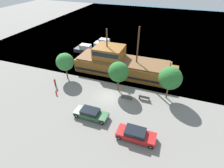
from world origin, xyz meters
The scene contains 14 objects.
ground_plane centered at (0.00, 0.00, 0.00)m, with size 160.00×160.00×0.00m, color gray.
water_surface centered at (0.00, 44.00, 0.00)m, with size 80.00×80.00×0.00m, color #38667F.
pirate_ship centered at (-0.61, 8.53, 1.87)m, with size 20.09×6.07×9.68m.
moored_boat_dockside centered at (-11.64, 15.10, 0.72)m, with size 6.79×2.22×1.98m.
moored_boat_outer centered at (-8.65, 20.21, 0.78)m, with size 6.25×2.25×2.11m.
parked_car_curb_front centered at (-0.67, -5.43, 0.70)m, with size 4.95×1.90×1.36m.
parked_car_curb_mid centered at (6.32, -6.94, 0.73)m, with size 4.91×2.01×1.46m.
fire_hydrant centered at (-8.65, -2.55, 0.41)m, with size 0.42×0.25×0.76m.
bench_promenade_east centered at (3.01, 0.36, 0.44)m, with size 1.73×0.45×0.85m.
bench_promenade_west centered at (5.79, 1.14, 0.44)m, with size 1.76×0.45×0.85m.
pedestrian_walking_near centered at (-10.19, -0.54, 0.85)m, with size 0.32×0.32×1.67m.
tree_row_east centered at (-9.71, 2.71, 3.50)m, with size 3.32×3.32×5.17m.
tree_row_mideast centered at (0.93, 2.22, 3.73)m, with size 3.43×3.43×5.45m.
tree_row_midwest centered at (9.16, 2.97, 3.84)m, with size 3.64×3.64×5.66m.
Camera 1 is at (8.48, -21.70, 18.30)m, focal length 28.00 mm.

